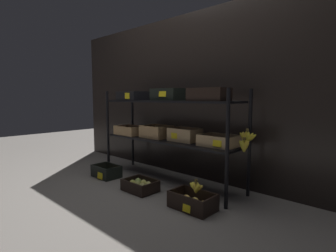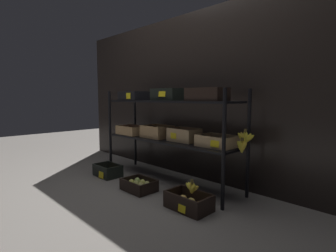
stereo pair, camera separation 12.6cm
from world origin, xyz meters
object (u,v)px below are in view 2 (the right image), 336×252
crate_ground_apple_gold (189,203)px  banana_bunch_loose (192,188)px  crate_ground_tangerine (108,172)px  display_rack (169,121)px  crate_ground_pear (139,185)px

crate_ground_apple_gold → banana_bunch_loose: (0.04, -0.00, 0.14)m
crate_ground_tangerine → crate_ground_apple_gold: bearing=-0.8°
display_rack → banana_bunch_loose: display_rack is taller
crate_ground_tangerine → crate_ground_pear: 0.64m
display_rack → crate_ground_pear: bearing=-92.3°
crate_ground_tangerine → banana_bunch_loose: 1.31m
crate_ground_tangerine → crate_ground_pear: size_ratio=0.99×
crate_ground_pear → banana_bunch_loose: (0.66, 0.02, 0.14)m
crate_ground_tangerine → crate_ground_apple_gold: crate_ground_apple_gold is taller
display_rack → crate_ground_apple_gold: bearing=-31.8°
display_rack → crate_ground_pear: (-0.02, -0.40, -0.61)m
crate_ground_pear → crate_ground_apple_gold: size_ratio=0.87×
display_rack → crate_ground_pear: display_rack is taller
display_rack → crate_ground_apple_gold: size_ratio=4.91×
crate_ground_tangerine → banana_bunch_loose: banana_bunch_loose is taller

